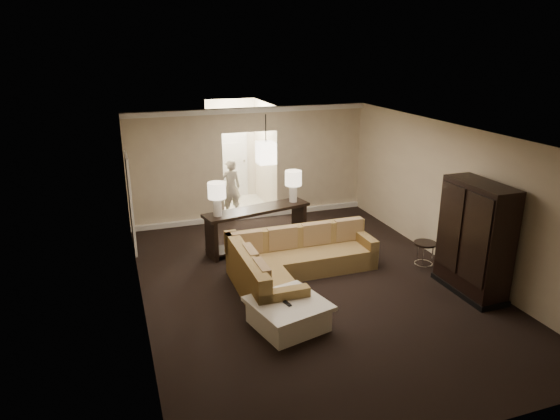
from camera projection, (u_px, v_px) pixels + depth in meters
name	position (u px, v px, depth m)	size (l,w,h in m)	color
ground	(311.00, 285.00, 9.26)	(8.00, 8.00, 0.00)	black
wall_back	(250.00, 164.00, 12.40)	(6.00, 0.04, 2.80)	beige
wall_front	(459.00, 331.00, 5.23)	(6.00, 0.04, 2.80)	beige
wall_left	(137.00, 234.00, 7.88)	(0.04, 8.00, 2.80)	beige
wall_right	(454.00, 197.00, 9.74)	(0.04, 8.00, 2.80)	beige
ceiling	(314.00, 135.00, 8.37)	(6.00, 8.00, 0.02)	white
crown_molding	(250.00, 110.00, 11.93)	(6.00, 0.10, 0.12)	silver
baseboard	(252.00, 216.00, 12.78)	(6.00, 0.10, 0.12)	silver
side_door	(131.00, 203.00, 10.51)	(0.05, 0.90, 2.10)	silver
foyer	(237.00, 157.00, 13.63)	(1.44, 2.02, 2.80)	beige
sectional_sofa	(292.00, 264.00, 9.33)	(2.88, 2.30, 0.86)	brown
coffee_table	(288.00, 314.00, 7.84)	(1.32, 1.32, 0.46)	white
console_table	(257.00, 225.00, 10.74)	(2.43, 1.03, 0.92)	black
armoire	(474.00, 241.00, 8.71)	(0.61, 1.42, 2.04)	black
drink_table	(425.00, 250.00, 9.83)	(0.44, 0.44, 0.55)	black
table_lamp_left	(217.00, 194.00, 10.02)	(0.37, 0.37, 0.70)	silver
table_lamp_right	(293.00, 181.00, 10.93)	(0.37, 0.37, 0.70)	silver
pendant_light	(266.00, 153.00, 11.06)	(0.38, 0.38, 1.09)	black
person	(231.00, 185.00, 12.71)	(0.59, 0.40, 1.65)	beige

